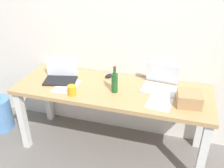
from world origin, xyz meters
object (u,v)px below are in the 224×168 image
at_px(computer_mouse, 109,76).
at_px(cardboard_box, 189,99).
at_px(desk, 112,97).
at_px(beer_bottle, 115,82).
at_px(laptop_right, 160,84).
at_px(laptop_left, 61,75).
at_px(coffee_mug, 72,90).

bearing_deg(computer_mouse, cardboard_box, 9.24).
bearing_deg(desk, beer_bottle, -51.97).
relative_size(desk, laptop_right, 5.49).
height_order(desk, laptop_left, laptop_left).
bearing_deg(computer_mouse, coffee_mug, -87.49).
relative_size(desk, laptop_left, 5.30).
relative_size(laptop_right, coffee_mug, 3.70).
bearing_deg(coffee_mug, laptop_left, 133.41).
distance_m(desk, computer_mouse, 0.27).
bearing_deg(desk, coffee_mug, -146.27).
distance_m(laptop_left, laptop_right, 1.01).
xyz_separation_m(laptop_left, laptop_right, (1.01, 0.11, -0.00)).
bearing_deg(laptop_left, cardboard_box, -5.02).
distance_m(laptop_left, cardboard_box, 1.29).
distance_m(computer_mouse, cardboard_box, 0.88).
relative_size(laptop_right, computer_mouse, 3.51).
bearing_deg(laptop_right, coffee_mug, -155.22).
height_order(computer_mouse, cardboard_box, cardboard_box).
bearing_deg(coffee_mug, beer_bottle, 24.25).
xyz_separation_m(cardboard_box, coffee_mug, (-1.05, -0.13, -0.01)).
relative_size(laptop_left, cardboard_box, 1.77).
bearing_deg(cardboard_box, beer_bottle, 177.34).
height_order(computer_mouse, coffee_mug, coffee_mug).
bearing_deg(cardboard_box, coffee_mug, -172.76).
bearing_deg(desk, computer_mouse, 113.57).
bearing_deg(computer_mouse, laptop_right, 20.91).
relative_size(beer_bottle, cardboard_box, 1.29).
bearing_deg(laptop_left, coffee_mug, -46.59).
height_order(laptop_right, cardboard_box, laptop_right).
relative_size(computer_mouse, cardboard_box, 0.49).
distance_m(laptop_left, coffee_mug, 0.34).
xyz_separation_m(laptop_right, computer_mouse, (-0.55, 0.09, -0.03)).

